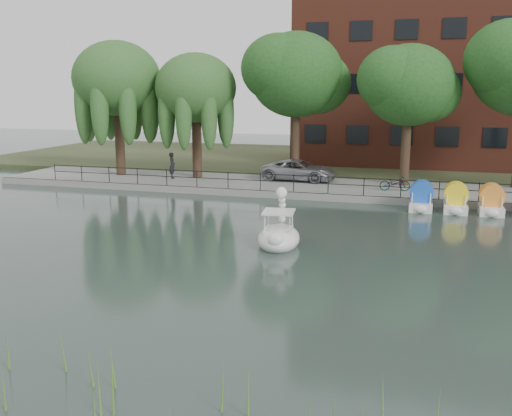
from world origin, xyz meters
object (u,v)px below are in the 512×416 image
at_px(bicycle, 395,182).
at_px(pedestrian, 172,164).
at_px(swan_boat, 279,233).
at_px(minivan, 299,169).

relative_size(bicycle, pedestrian, 0.87).
distance_m(pedestrian, swan_boat, 16.49).
height_order(minivan, swan_boat, swan_boat).
height_order(bicycle, swan_boat, swan_boat).
xyz_separation_m(pedestrian, swan_boat, (10.52, -12.66, -0.90)).
height_order(minivan, pedestrian, pedestrian).
bearing_deg(swan_boat, pedestrian, 121.96).
bearing_deg(minivan, pedestrian, 106.31).
distance_m(minivan, bicycle, 6.55).
bearing_deg(swan_boat, minivan, 91.47).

